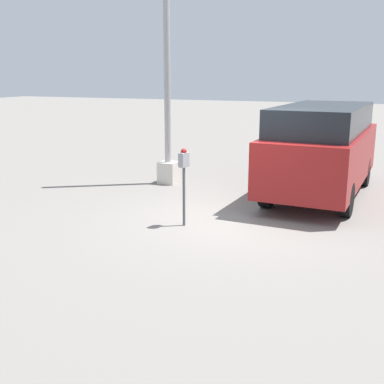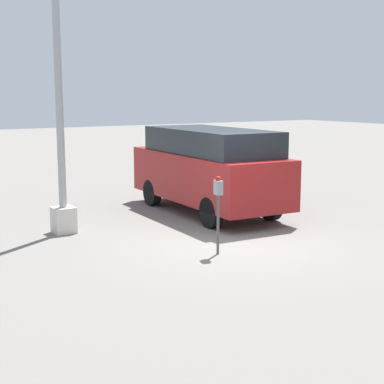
% 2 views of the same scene
% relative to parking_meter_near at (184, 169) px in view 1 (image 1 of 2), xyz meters
% --- Properties ---
extents(ground_plane, '(80.00, 80.00, 0.00)m').
position_rel_parking_meter_near_xyz_m(ground_plane, '(0.66, -0.68, -1.06)').
color(ground_plane, slate).
extents(parking_meter_near, '(0.22, 0.15, 1.44)m').
position_rel_parking_meter_near_xyz_m(parking_meter_near, '(0.00, 0.00, 0.00)').
color(parking_meter_near, '#4C4C4C').
rests_on(parking_meter_near, ground).
extents(lamp_post, '(0.44, 0.44, 7.00)m').
position_rel_parking_meter_near_xyz_m(lamp_post, '(3.11, 1.78, 1.31)').
color(lamp_post, beige).
rests_on(lamp_post, ground).
extents(parked_van, '(4.91, 2.09, 2.06)m').
position_rel_parking_meter_near_xyz_m(parked_van, '(3.25, -1.99, 0.06)').
color(parked_van, maroon).
rests_on(parked_van, ground).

